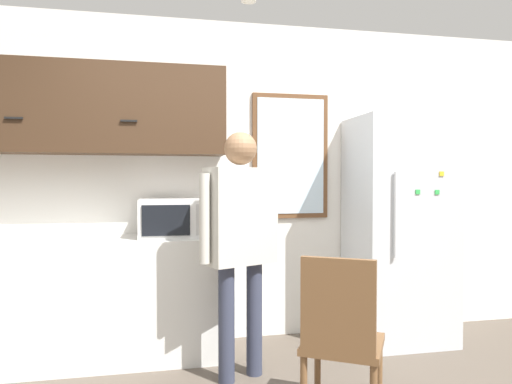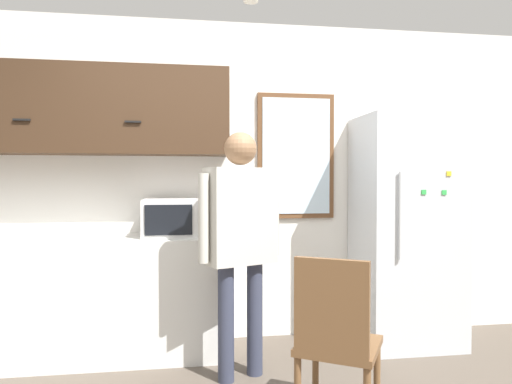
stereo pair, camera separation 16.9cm
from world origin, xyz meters
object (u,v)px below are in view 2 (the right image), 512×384
Objects in this scene: refrigerator at (406,230)px; chair at (336,335)px; person at (241,228)px; microwave at (176,218)px.

chair is (-0.99, -1.16, -0.43)m from refrigerator.
person is 1.52m from refrigerator.
person is at bearing -161.91° from refrigerator.
microwave is 0.26× the size of refrigerator.
refrigerator is (1.89, -0.05, -0.12)m from microwave.
refrigerator reaches higher than person.
refrigerator is at bearing -1.55° from microwave.
chair is (0.90, -1.21, -0.56)m from microwave.
microwave is at bearing 178.45° from refrigerator.
person is at bearing -49.08° from microwave.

